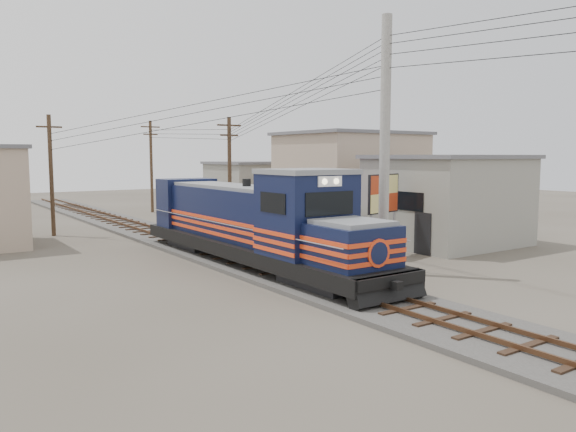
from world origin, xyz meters
TOP-DOWN VIEW (x-y plane):
  - ground at (0.00, 0.00)m, footprint 120.00×120.00m
  - ballast at (0.00, 10.00)m, footprint 3.60×70.00m
  - track at (0.00, 10.00)m, footprint 1.15×70.00m
  - locomotive at (0.00, 3.57)m, footprint 2.99×16.29m
  - utility_pole_main at (3.50, -0.50)m, footprint 0.40×0.40m
  - wooden_pole_mid at (4.50, 14.00)m, footprint 1.60×0.24m
  - wooden_pole_far at (4.80, 28.00)m, footprint 1.60×0.24m
  - wooden_pole_left at (-5.00, 18.00)m, footprint 1.60×0.24m
  - power_lines at (-0.14, 8.49)m, footprint 9.65×19.00m
  - shophouse_front at (11.50, 3.00)m, footprint 7.35×6.30m
  - shophouse_mid at (12.50, 12.00)m, footprint 8.40×7.35m
  - shophouse_back at (11.00, 22.00)m, footprint 6.30×6.30m
  - billboard at (6.15, 2.25)m, footprint 2.42×0.75m
  - market_umbrella at (6.38, 6.08)m, footprint 2.33×2.33m
  - vendor at (7.59, 7.43)m, footprint 0.67×0.54m
  - plant_nursery at (4.67, 3.29)m, footprint 3.30×3.15m

SIDE VIEW (x-z plane):
  - ground at x=0.00m, z-range 0.00..0.00m
  - ballast at x=0.00m, z-range 0.00..0.16m
  - track at x=0.00m, z-range 0.20..0.32m
  - plant_nursery at x=4.67m, z-range -0.11..0.99m
  - vendor at x=7.59m, z-range 0.00..1.61m
  - locomotive at x=0.00m, z-range -0.26..3.78m
  - shophouse_back at x=11.00m, z-range 0.01..4.21m
  - market_umbrella at x=6.38m, z-range 0.94..3.42m
  - shophouse_front at x=11.50m, z-range 0.01..4.71m
  - billboard at x=6.15m, z-range 0.92..4.73m
  - shophouse_mid at x=12.50m, z-range 0.01..6.21m
  - wooden_pole_mid at x=4.50m, z-range 0.18..7.18m
  - wooden_pole_left at x=-5.00m, z-range 0.18..7.18m
  - wooden_pole_far at x=4.80m, z-range 0.18..7.68m
  - utility_pole_main at x=3.50m, z-range 0.00..10.00m
  - power_lines at x=-0.14m, z-range 5.91..9.21m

